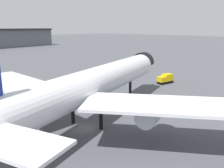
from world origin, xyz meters
The scene contains 3 objects.
ground centered at (0.00, 0.00, 0.00)m, with size 900.00×900.00×0.00m, color #4C4F54.
airliner_near_gate centered at (3.45, 1.27, 7.41)m, with size 62.25×55.60×16.83m.
service_truck_front centered at (41.53, 8.64, 1.59)m, with size 5.81×3.36×3.00m.
Camera 1 is at (-26.19, -31.92, 17.99)m, focal length 39.11 mm.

